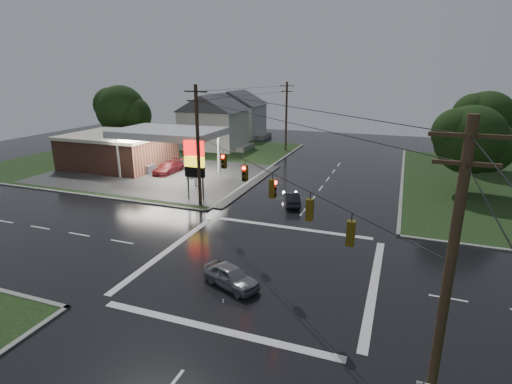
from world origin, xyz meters
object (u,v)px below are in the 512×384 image
(utility_pole_n, at_px, (286,116))
(car_crossing, at_px, (231,276))
(pylon_sign, at_px, (194,160))
(car_north, at_px, (292,198))
(utility_pole_se, at_px, (447,284))
(house_far, at_px, (237,113))
(tree_ne_far, at_px, (487,121))
(tree_ne_near, at_px, (472,140))
(utility_pole_nw, at_px, (198,145))
(car_pump, at_px, (168,168))
(tree_nw_behind, at_px, (122,110))
(house_near, at_px, (214,121))
(gas_station, at_px, (125,148))

(utility_pole_n, height_order, car_crossing, utility_pole_n)
(pylon_sign, height_order, car_north, pylon_sign)
(utility_pole_se, height_order, car_crossing, utility_pole_se)
(car_crossing, bearing_deg, house_far, 45.79)
(tree_ne_far, distance_m, car_north, 28.92)
(utility_pole_n, xyz_separation_m, tree_ne_near, (23.64, -16.01, 0.09))
(car_north, bearing_deg, pylon_sign, -7.92)
(utility_pole_n, relative_size, car_north, 2.79)
(utility_pole_nw, height_order, car_pump, utility_pole_nw)
(tree_nw_behind, bearing_deg, pylon_sign, -39.87)
(car_north, bearing_deg, utility_pole_n, -93.51)
(car_north, bearing_deg, car_pump, -40.97)
(tree_nw_behind, bearing_deg, house_far, 56.56)
(house_near, relative_size, car_crossing, 2.94)
(pylon_sign, height_order, house_near, house_near)
(house_far, bearing_deg, utility_pole_se, -61.32)
(utility_pole_nw, xyz_separation_m, utility_pole_n, (0.00, 28.50, -0.25))
(gas_station, xyz_separation_m, tree_nw_behind, (-8.17, 10.29, 3.63))
(tree_ne_far, xyz_separation_m, car_crossing, (-18.02, -36.96, -5.54))
(house_far, distance_m, tree_ne_near, 44.50)
(utility_pole_n, bearing_deg, car_north, -72.51)
(car_crossing, bearing_deg, tree_ne_near, -7.70)
(utility_pole_n, bearing_deg, house_near, -170.09)
(gas_station, xyz_separation_m, pylon_sign, (15.18, -9.20, 1.46))
(car_crossing, bearing_deg, car_north, 25.60)
(house_near, height_order, house_far, same)
(gas_station, height_order, utility_pole_se, utility_pole_se)
(pylon_sign, bearing_deg, utility_pole_nw, -45.00)
(house_near, xyz_separation_m, car_north, (19.46, -23.41, -3.79))
(tree_ne_far, bearing_deg, utility_pole_nw, -137.41)
(gas_station, bearing_deg, utility_pole_se, -39.70)
(house_far, height_order, car_crossing, house_far)
(tree_ne_far, xyz_separation_m, car_north, (-18.64, -21.40, -5.56))
(utility_pole_nw, relative_size, tree_ne_near, 1.22)
(utility_pole_se, bearing_deg, car_north, 116.45)
(tree_ne_far, relative_size, car_pump, 1.98)
(car_north, distance_m, car_pump, 18.52)
(utility_pole_se, distance_m, house_far, 65.55)
(gas_station, height_order, car_north, gas_station)
(gas_station, height_order, tree_nw_behind, tree_nw_behind)
(house_far, height_order, tree_ne_far, tree_ne_far)
(gas_station, relative_size, utility_pole_n, 2.50)
(utility_pole_nw, distance_m, tree_ne_near, 26.74)
(house_far, relative_size, tree_nw_behind, 1.10)
(utility_pole_se, bearing_deg, utility_pole_nw, 135.00)
(house_near, height_order, tree_nw_behind, tree_nw_behind)
(car_north, xyz_separation_m, car_pump, (-17.40, 6.32, 0.10))
(pylon_sign, relative_size, tree_ne_near, 0.67)
(utility_pole_se, distance_m, tree_nw_behind, 58.64)
(house_far, height_order, car_pump, house_far)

